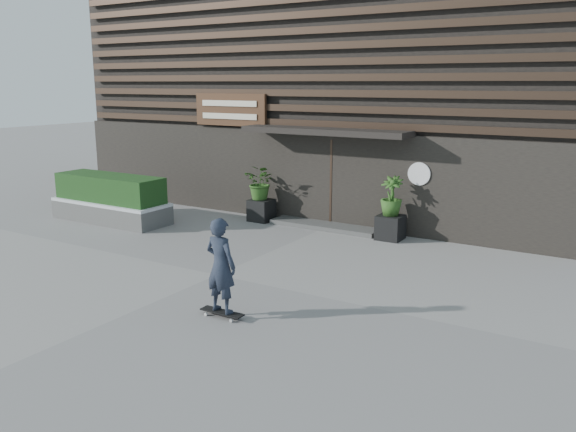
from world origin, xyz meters
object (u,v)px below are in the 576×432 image
Objects in this scene: planter_pot_right at (390,227)px; raised_bed at (111,212)px; skateboarder at (221,266)px; planter_pot_left at (261,210)px.

planter_pot_right is 0.17× the size of raised_bed.
skateboarder is at bearing -94.47° from planter_pot_right.
skateboarder reaches higher than planter_pot_left.
planter_pot_right is 7.66m from raised_bed.
skateboarder is (-0.47, -6.07, 0.57)m from planter_pot_right.
skateboarder is at bearing -61.28° from planter_pot_left.
raised_bed is at bearing -148.37° from planter_pot_left.
planter_pot_right is at bearing 16.55° from raised_bed.
planter_pot_left is 6.94m from skateboarder.
planter_pot_left is at bearing 180.00° from planter_pot_right.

